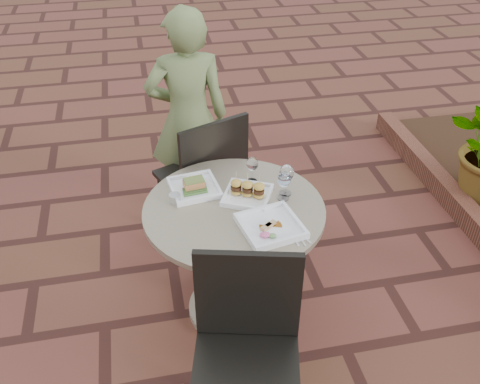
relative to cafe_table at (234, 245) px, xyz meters
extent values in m
plane|color=#5A2A23|center=(0.10, 0.02, -0.48)|extent=(60.00, 60.00, 0.00)
cylinder|color=gray|center=(0.00, 0.00, -0.46)|extent=(0.52, 0.52, 0.04)
cylinder|color=gray|center=(0.00, 0.00, -0.13)|extent=(0.08, 0.08, 0.70)
cylinder|color=gray|center=(0.00, 0.00, 0.23)|extent=(0.90, 0.90, 0.03)
cube|color=black|center=(-0.09, 0.70, -0.03)|extent=(0.57, 0.57, 0.03)
cube|color=black|center=(-0.01, 0.51, 0.22)|extent=(0.42, 0.19, 0.46)
cylinder|color=black|center=(0.02, 0.94, -0.26)|extent=(0.02, 0.02, 0.44)
cylinder|color=black|center=(-0.33, 0.80, -0.26)|extent=(0.02, 0.02, 0.44)
cylinder|color=black|center=(0.16, 0.59, -0.26)|extent=(0.02, 0.02, 0.44)
cylinder|color=black|center=(-0.19, 0.45, -0.26)|extent=(0.02, 0.02, 0.44)
cube|color=black|center=(-0.10, -0.75, -0.03)|extent=(0.53, 0.53, 0.03)
cube|color=black|center=(-0.05, -0.55, 0.22)|extent=(0.43, 0.14, 0.46)
cylinder|color=black|center=(-0.24, -0.51, -0.26)|extent=(0.02, 0.02, 0.44)
cylinder|color=black|center=(0.13, -0.61, -0.26)|extent=(0.02, 0.02, 0.44)
imported|color=#5C6C3B|center=(-0.10, 0.99, 0.23)|extent=(0.53, 0.35, 1.44)
cube|color=white|center=(-0.17, 0.19, 0.25)|extent=(0.27, 0.27, 0.01)
cube|color=#C47A45|center=(-0.17, 0.19, 0.29)|extent=(0.11, 0.08, 0.03)
cube|color=#58682F|center=(-0.17, 0.19, 0.31)|extent=(0.11, 0.08, 0.01)
cube|color=white|center=(0.08, 0.07, 0.25)|extent=(0.30, 0.30, 0.01)
cube|color=white|center=(0.14, -0.19, 0.25)|extent=(0.32, 0.32, 0.01)
ellipsoid|color=#E15C92|center=(0.09, -0.26, 0.27)|extent=(0.05, 0.04, 0.02)
cylinder|color=white|center=(0.26, 0.02, 0.25)|extent=(0.06, 0.06, 0.00)
cylinder|color=white|center=(0.26, 0.02, 0.29)|extent=(0.01, 0.01, 0.07)
ellipsoid|color=white|center=(0.26, 0.02, 0.36)|extent=(0.07, 0.07, 0.08)
cylinder|color=white|center=(0.26, 0.02, 0.36)|extent=(0.05, 0.05, 0.04)
cylinder|color=white|center=(0.14, 0.20, 0.25)|extent=(0.05, 0.05, 0.00)
cylinder|color=white|center=(0.14, 0.20, 0.28)|extent=(0.01, 0.01, 0.07)
ellipsoid|color=white|center=(0.14, 0.20, 0.35)|extent=(0.06, 0.06, 0.08)
cylinder|color=white|center=(0.28, 0.06, 0.25)|extent=(0.06, 0.06, 0.00)
cylinder|color=white|center=(0.28, 0.06, 0.29)|extent=(0.01, 0.01, 0.08)
ellipsoid|color=white|center=(0.28, 0.06, 0.37)|extent=(0.07, 0.07, 0.09)
cylinder|color=silver|center=(-0.28, 0.11, 0.27)|extent=(0.06, 0.06, 0.04)
cube|color=brown|center=(1.70, 0.32, -0.41)|extent=(0.12, 3.00, 0.15)
camera|label=1|loc=(-0.39, -2.05, 1.85)|focal=40.00mm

